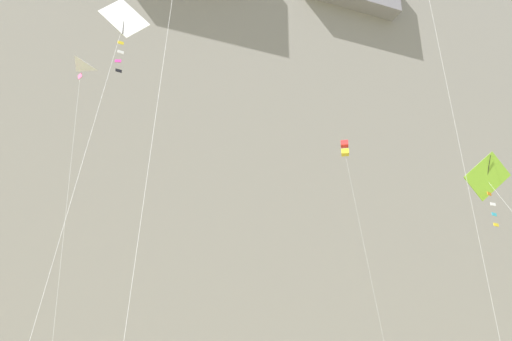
{
  "coord_description": "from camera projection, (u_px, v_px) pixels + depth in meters",
  "views": [
    {
      "loc": [
        -8.08,
        3.16,
        2.21
      ],
      "look_at": [
        1.24,
        26.27,
        13.79
      ],
      "focal_mm": 41.98,
      "sensor_mm": 36.0,
      "label": 1
    }
  ],
  "objects": [
    {
      "name": "cliff_face",
      "position": [
        134.0,
        85.0,
        63.2
      ],
      "size": [
        180.0,
        26.96,
        74.12
      ],
      "color": "gray",
      "rests_on": "ground"
    },
    {
      "name": "kite_diamond_mid_right",
      "position": [
        490.0,
        180.0,
        27.93
      ],
      "size": [
        3.85,
        6.34,
        14.98
      ],
      "color": "#8CCC33",
      "rests_on": "ground"
    },
    {
      "name": "kite_diamond_mid_left",
      "position": [
        122.0,
        26.0,
        24.44
      ],
      "size": [
        3.55,
        3.39,
        19.43
      ],
      "color": "white",
      "rests_on": "ground"
    },
    {
      "name": "kite_delta_far_left",
      "position": [
        75.0,
        89.0,
        36.2
      ],
      "size": [
        1.68,
        3.9,
        23.03
      ],
      "color": "white",
      "rests_on": "ground"
    },
    {
      "name": "kite_box_low_center",
      "position": [
        345.0,
        151.0,
        45.3
      ],
      "size": [
        2.85,
        1.6,
        23.43
      ],
      "color": "red",
      "rests_on": "ground"
    }
  ]
}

